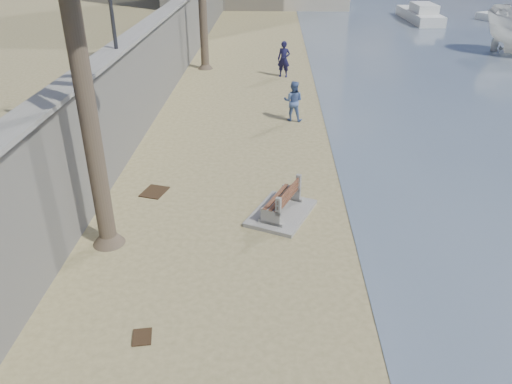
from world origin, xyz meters
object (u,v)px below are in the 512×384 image
object	(u,v)px
person_b	(293,99)
yacht_far	(419,16)
person_a	(284,57)
bench_far	(282,203)

from	to	relation	value
person_b	yacht_far	bearing A→B (deg)	-102.78
person_b	person_a	bearing A→B (deg)	-75.95
person_a	person_b	size ratio (longest dim) A/B	1.17
bench_far	yacht_far	size ratio (longest dim) A/B	0.32
bench_far	person_a	size ratio (longest dim) A/B	1.14
person_a	person_b	distance (m)	6.82
person_a	person_b	xyz separation A→B (m)	(0.28, -6.81, -0.15)
person_a	yacht_far	world-z (taller)	person_a
person_b	yacht_far	xyz separation A→B (m)	(11.53, 25.35, -0.55)
bench_far	person_b	distance (m)	7.70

